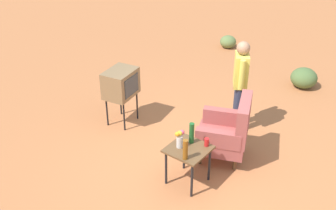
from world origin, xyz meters
TOP-DOWN VIEW (x-y plane):
  - ground_plane at (0.00, 0.00)m, footprint 60.00×60.00m
  - armchair at (-0.33, 0.17)m, footprint 1.00×1.01m
  - side_table at (0.53, 0.02)m, footprint 0.56×0.56m
  - tv_on_stand at (-0.11, -1.87)m, footprint 0.67×0.54m
  - person_standing at (-1.17, -0.12)m, footprint 0.50×0.37m
  - soda_can_red at (0.33, 0.19)m, footprint 0.07×0.07m
  - bottle_wine_green at (0.39, -0.03)m, footprint 0.07×0.07m
  - bottle_tall_amber at (0.75, 0.12)m, footprint 0.07×0.07m
  - flower_vase at (0.58, -0.10)m, footprint 0.15×0.10m
  - shrub_mid at (-3.49, 0.22)m, footprint 0.55×0.55m
  - shrub_lone at (-4.52, -2.21)m, footprint 0.42×0.42m

SIDE VIEW (x-z plane):
  - ground_plane at x=0.00m, z-range 0.00..0.00m
  - shrub_lone at x=-4.52m, z-range 0.00..0.33m
  - shrub_mid at x=-3.49m, z-range 0.00..0.43m
  - armchair at x=-0.33m, z-range -0.03..1.03m
  - side_table at x=0.53m, z-range 0.21..0.81m
  - soda_can_red at x=0.33m, z-range 0.60..0.72m
  - flower_vase at x=0.58m, z-range 0.61..0.88m
  - bottle_tall_amber at x=0.75m, z-range 0.60..0.90m
  - bottle_wine_green at x=0.39m, z-range 0.60..0.92m
  - tv_on_stand at x=-0.11m, z-range 0.27..1.30m
  - person_standing at x=-1.17m, z-range 0.12..1.76m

